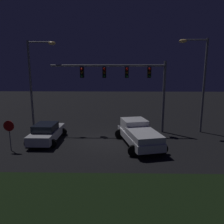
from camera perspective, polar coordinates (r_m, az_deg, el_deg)
name	(u,v)px	position (r m, az deg, el deg)	size (l,w,h in m)	color
ground_plane	(101,140)	(17.68, -3.07, -7.66)	(80.00, 80.00, 0.00)	black
grass_median	(86,205)	(9.96, -6.94, -23.62)	(20.87, 5.59, 0.10)	black
pickup_truck	(138,132)	(16.52, 7.05, -5.46)	(3.69, 5.71, 1.80)	silver
car_sedan	(47,132)	(18.07, -17.16, -5.28)	(2.53, 4.43, 1.51)	silver
traffic_signal_gantry	(127,78)	(19.29, 4.06, 9.17)	(10.32, 0.56, 6.50)	slate
street_lamp_left	(36,75)	(21.38, -19.87, 9.34)	(2.68, 0.44, 8.36)	slate
street_lamp_right	(199,75)	(20.72, 22.40, 9.20)	(2.57, 0.44, 8.43)	slate
stop_sign	(9,130)	(16.70, -25.92, -4.35)	(0.76, 0.08, 2.23)	slate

